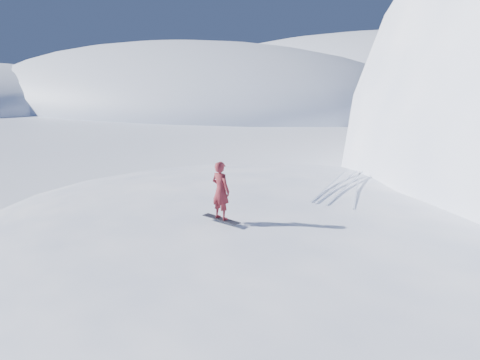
% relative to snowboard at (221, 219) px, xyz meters
% --- Properties ---
extents(ground, '(400.00, 400.00, 0.00)m').
position_rel_snowboard_xyz_m(ground, '(2.38, 0.67, -2.41)').
color(ground, white).
rests_on(ground, ground).
extents(near_ridge, '(36.00, 28.00, 4.80)m').
position_rel_snowboard_xyz_m(near_ridge, '(3.38, 3.67, -2.41)').
color(near_ridge, white).
rests_on(near_ridge, ground).
extents(far_ridge_a, '(120.00, 70.00, 28.00)m').
position_rel_snowboard_xyz_m(far_ridge_a, '(-67.62, 60.67, -2.41)').
color(far_ridge_a, white).
rests_on(far_ridge_a, ground).
extents(far_ridge_c, '(140.00, 90.00, 36.00)m').
position_rel_snowboard_xyz_m(far_ridge_c, '(-37.62, 110.67, -2.41)').
color(far_ridge_c, white).
rests_on(far_ridge_c, ground).
extents(wind_bumps, '(16.00, 14.40, 1.00)m').
position_rel_snowboard_xyz_m(wind_bumps, '(1.82, 2.79, -2.41)').
color(wind_bumps, white).
rests_on(wind_bumps, ground).
extents(snowboard, '(1.45, 0.35, 0.02)m').
position_rel_snowboard_xyz_m(snowboard, '(0.00, 0.00, 0.00)').
color(snowboard, black).
rests_on(snowboard, near_ridge).
extents(snowboarder, '(0.70, 0.48, 1.87)m').
position_rel_snowboard_xyz_m(snowboarder, '(0.00, 0.00, 0.94)').
color(snowboarder, maroon).
rests_on(snowboarder, snowboard).
extents(vapor_plume, '(9.71, 7.77, 6.80)m').
position_rel_snowboard_xyz_m(vapor_plume, '(-44.00, 45.65, -2.41)').
color(vapor_plume, white).
rests_on(vapor_plume, ground).
extents(board_tracks, '(2.85, 5.93, 0.04)m').
position_rel_snowboard_xyz_m(board_tracks, '(1.33, 6.38, 0.01)').
color(board_tracks, silver).
rests_on(board_tracks, ground).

